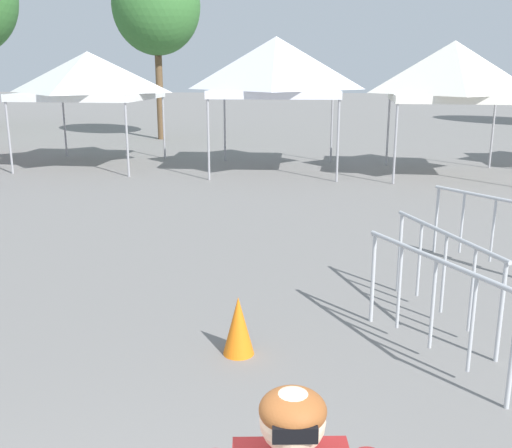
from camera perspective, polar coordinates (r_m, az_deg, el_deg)
The scene contains 8 objects.
canopy_tent_far_right at distance 18.33m, azimuth -15.80°, elevation 13.58°, with size 3.69×3.69×3.30m.
canopy_tent_right_of_center at distance 16.83m, azimuth 1.94°, elevation 14.88°, with size 3.54×3.54×3.67m.
canopy_tent_left_of_center at distance 16.79m, azimuth 18.43°, elevation 13.77°, with size 3.29×3.29×3.53m.
tree_behind_tents_center at distance 24.91m, azimuth -9.58°, elevation 19.98°, with size 3.44×3.44×7.09m.
crowd_barrier_near_person at distance 7.00m, azimuth 17.72°, elevation -3.26°, with size 0.80×1.98×1.08m.
crowd_barrier_by_lift at distance 9.10m, azimuth 21.93°, elevation 0.46°, with size 1.39×1.64×1.08m.
crowd_barrier_mid_lot at distance 6.08m, azimuth 16.76°, elevation -5.93°, with size 1.09×1.84×1.08m.
traffic_cone_lot_center at distance 6.09m, azimuth -1.71°, elevation -9.74°, with size 0.32×0.32×0.62m, color orange.
Camera 1 is at (1.06, -1.53, 2.84)m, focal length 41.58 mm.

